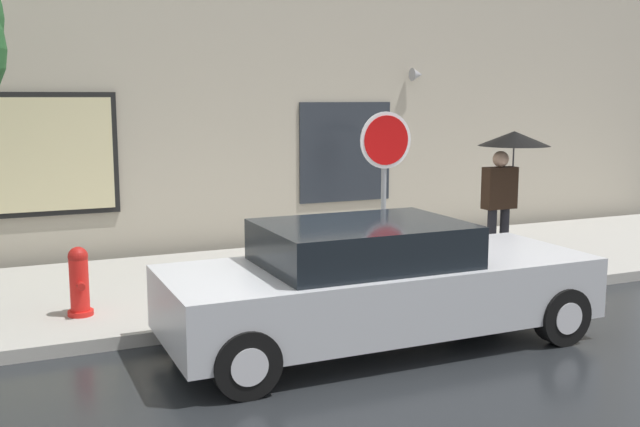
{
  "coord_description": "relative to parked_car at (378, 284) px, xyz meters",
  "views": [
    {
      "loc": [
        -3.27,
        -6.87,
        2.69
      ],
      "look_at": [
        0.56,
        1.8,
        1.2
      ],
      "focal_mm": 41.68,
      "sensor_mm": 36.0,
      "label": 1
    }
  ],
  "objects": [
    {
      "name": "ground_plane",
      "position": [
        -0.47,
        -0.04,
        -0.68
      ],
      "size": [
        60.0,
        60.0,
        0.0
      ],
      "primitive_type": "plane",
      "color": "black"
    },
    {
      "name": "sidewalk",
      "position": [
        -0.47,
        2.96,
        -0.61
      ],
      "size": [
        20.0,
        4.0,
        0.15
      ],
      "primitive_type": "cube",
      "color": "#A3A099",
      "rests_on": "ground"
    },
    {
      "name": "building_facade",
      "position": [
        -0.49,
        5.46,
        2.8
      ],
      "size": [
        20.0,
        0.67,
        7.0
      ],
      "color": "#B2A893",
      "rests_on": "ground"
    },
    {
      "name": "parked_car",
      "position": [
        0.0,
        0.0,
        0.0
      ],
      "size": [
        4.73,
        1.84,
        1.37
      ],
      "color": "#B7BABF",
      "rests_on": "ground"
    },
    {
      "name": "fire_hydrant",
      "position": [
        -2.9,
        1.95,
        -0.13
      ],
      "size": [
        0.3,
        0.44,
        0.82
      ],
      "color": "red",
      "rests_on": "sidewalk"
    },
    {
      "name": "pedestrian_with_umbrella",
      "position": [
        3.33,
        2.08,
        1.1
      ],
      "size": [
        1.07,
        1.07,
        2.04
      ],
      "color": "black",
      "rests_on": "sidewalk"
    },
    {
      "name": "stop_sign",
      "position": [
        1.07,
        1.82,
        1.12
      ],
      "size": [
        0.76,
        0.1,
        2.35
      ],
      "color": "gray",
      "rests_on": "sidewalk"
    }
  ]
}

